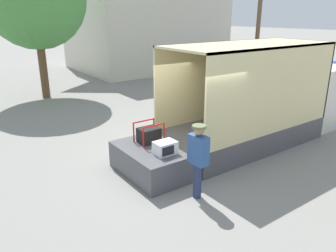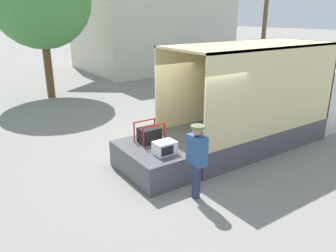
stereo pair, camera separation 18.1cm
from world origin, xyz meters
The scene contains 7 objects.
ground_plane centered at (0.00, 0.00, 0.00)m, with size 160.00×160.00×0.00m, color gray.
box_truck centered at (4.22, 0.00, 0.90)m, with size 7.14×2.12×3.01m.
tailgate_deck centered at (-0.72, 0.00, 0.34)m, with size 1.45×2.01×0.68m, color #4C4C51.
microwave centered at (-0.71, -0.49, 0.84)m, with size 0.51×0.38×0.31m.
portable_generator centered at (-0.60, 0.36, 0.88)m, with size 0.65×0.50×0.52m.
worker_person centered at (-0.59, -1.52, 1.01)m, with size 0.30×0.44×1.65m.
house_backdrop centered at (8.28, 14.73, 4.66)m, with size 10.14×7.91×9.15m.
Camera 1 is at (-4.75, -6.24, 3.78)m, focal length 35.00 mm.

